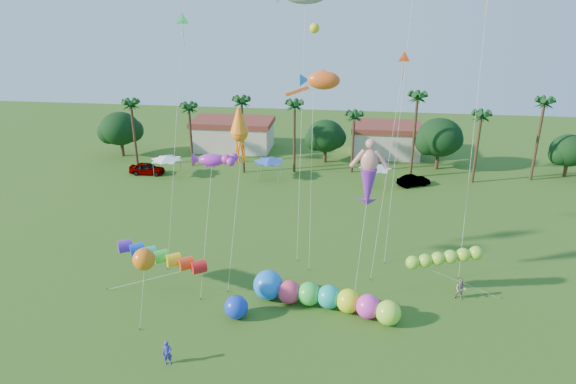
# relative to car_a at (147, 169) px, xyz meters

# --- Properties ---
(ground) EXTENTS (160.00, 160.00, 0.00)m
(ground) POSITION_rel_car_a_xyz_m (23.14, -36.55, -0.82)
(ground) COLOR #285116
(ground) RESTS_ON ground
(tree_line) EXTENTS (69.46, 8.91, 11.00)m
(tree_line) POSITION_rel_car_a_xyz_m (26.71, 7.45, 3.46)
(tree_line) COLOR #3A2819
(tree_line) RESTS_ON ground
(buildings_row) EXTENTS (35.00, 7.00, 4.00)m
(buildings_row) POSITION_rel_car_a_xyz_m (20.05, 13.45, 1.18)
(buildings_row) COLOR beige
(buildings_row) RESTS_ON ground
(tent_row) EXTENTS (31.00, 4.00, 0.60)m
(tent_row) POSITION_rel_car_a_xyz_m (17.14, -0.22, 1.93)
(tent_row) COLOR white
(tent_row) RESTS_ON ground
(car_a) EXTENTS (4.82, 1.99, 1.63)m
(car_a) POSITION_rel_car_a_xyz_m (0.00, 0.00, 0.00)
(car_a) COLOR #4C4C54
(car_a) RESTS_ON ground
(car_b) EXTENTS (4.49, 3.29, 1.41)m
(car_b) POSITION_rel_car_a_xyz_m (36.23, 0.15, -0.11)
(car_b) COLOR #4C4C54
(car_b) RESTS_ON ground
(spectator_a) EXTENTS (0.75, 0.58, 1.82)m
(spectator_a) POSITION_rel_car_a_xyz_m (16.16, -36.94, 0.09)
(spectator_a) COLOR #3A30AB
(spectator_a) RESTS_ON ground
(spectator_b) EXTENTS (1.07, 0.94, 1.86)m
(spectator_b) POSITION_rel_car_a_xyz_m (37.49, -26.20, 0.11)
(spectator_b) COLOR gray
(spectator_b) RESTS_ON ground
(caterpillar_inflatable) EXTENTS (12.15, 4.76, 2.49)m
(caterpillar_inflatable) POSITION_rel_car_a_xyz_m (25.99, -28.88, 0.23)
(caterpillar_inflatable) COLOR #D9395F
(caterpillar_inflatable) RESTS_ON ground
(blue_ball) EXTENTS (1.87, 1.87, 1.87)m
(blue_ball) POSITION_rel_car_a_xyz_m (19.65, -31.06, 0.12)
(blue_ball) COLOR #1638CA
(blue_ball) RESTS_ON ground
(rainbow_tube) EXTENTS (10.26, 4.12, 3.48)m
(rainbow_tube) POSITION_rel_car_a_xyz_m (14.09, -28.76, 2.11)
(rainbow_tube) COLOR red
(rainbow_tube) RESTS_ON ground
(green_worm) EXTENTS (10.66, 2.25, 3.63)m
(green_worm) POSITION_rel_car_a_xyz_m (33.46, -25.81, 2.12)
(green_worm) COLOR #88D830
(green_worm) RESTS_ON ground
(orange_ball_kite) EXTENTS (2.11, 2.11, 6.54)m
(orange_ball_kite) POSITION_rel_car_a_xyz_m (13.37, -32.85, 4.89)
(orange_ball_kite) COLOR orange
(orange_ball_kite) RESTS_ON ground
(merman_kite) EXTENTS (2.32, 4.05, 12.54)m
(merman_kite) POSITION_rel_car_a_xyz_m (29.46, -24.56, 9.01)
(merman_kite) COLOR #DD877D
(merman_kite) RESTS_ON ground
(fish_kite) EXTENTS (4.53, 5.94, 17.40)m
(fish_kite) POSITION_rel_car_a_xyz_m (25.26, -18.41, 15.68)
(fish_kite) COLOR #F2581A
(fish_kite) RESTS_ON ground
(squid_kite) EXTENTS (2.07, 5.79, 14.92)m
(squid_kite) POSITION_rel_car_a_xyz_m (18.55, -22.93, 11.84)
(squid_kite) COLOR orange
(squid_kite) RESTS_ON ground
(lobster_kite) EXTENTS (3.83, 4.99, 11.70)m
(lobster_kite) POSITION_rel_car_a_xyz_m (16.63, -25.23, 10.15)
(lobster_kite) COLOR #B026C0
(lobster_kite) RESTS_ON ground
(delta_kite_red) EXTENTS (2.42, 5.12, 19.20)m
(delta_kite_red) POSITION_rel_car_a_xyz_m (31.97, -19.33, 17.43)
(delta_kite_red) COLOR #CB4516
(delta_kite_red) RESTS_ON ground
(delta_kite_green) EXTENTS (2.61, 3.73, 22.27)m
(delta_kite_green) POSITION_rel_car_a_xyz_m (13.62, -21.22, 20.44)
(delta_kite_green) COLOR #36E97A
(delta_kite_green) RESTS_ON ground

